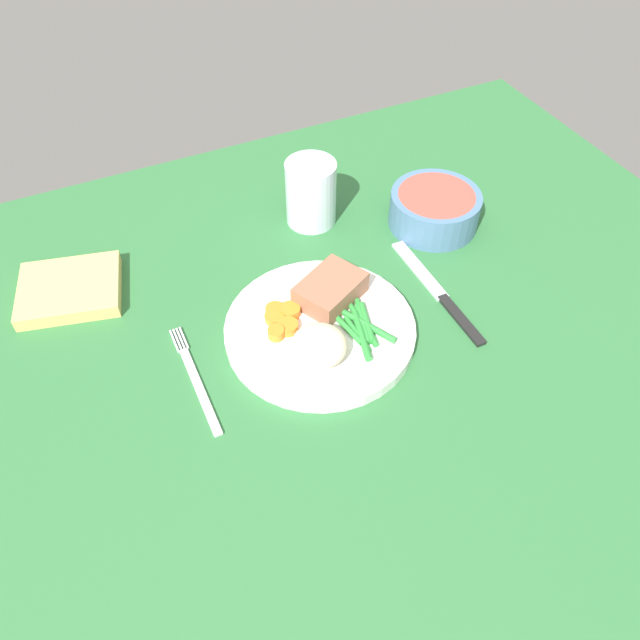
# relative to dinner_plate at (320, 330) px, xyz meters

# --- Properties ---
(dining_table) EXTENTS (1.20, 0.90, 0.02)m
(dining_table) POSITION_rel_dinner_plate_xyz_m (-0.01, -0.01, -0.02)
(dining_table) COLOR #2D6B38
(dining_table) RESTS_ON ground
(dinner_plate) EXTENTS (0.23, 0.23, 0.02)m
(dinner_plate) POSITION_rel_dinner_plate_xyz_m (0.00, 0.00, 0.00)
(dinner_plate) COLOR white
(dinner_plate) RESTS_ON dining_table
(meat_portion) EXTENTS (0.10, 0.09, 0.03)m
(meat_portion) POSITION_rel_dinner_plate_xyz_m (0.03, 0.04, 0.02)
(meat_portion) COLOR #936047
(meat_portion) RESTS_ON dinner_plate
(mashed_potatoes) EXTENTS (0.07, 0.06, 0.04)m
(mashed_potatoes) POSITION_rel_dinner_plate_xyz_m (-0.02, -0.04, 0.03)
(mashed_potatoes) COLOR beige
(mashed_potatoes) RESTS_ON dinner_plate
(carrot_slices) EXTENTS (0.05, 0.06, 0.01)m
(carrot_slices) POSITION_rel_dinner_plate_xyz_m (-0.04, 0.02, 0.01)
(carrot_slices) COLOR orange
(carrot_slices) RESTS_ON dinner_plate
(green_beans) EXTENTS (0.06, 0.10, 0.01)m
(green_beans) POSITION_rel_dinner_plate_xyz_m (0.04, -0.03, 0.01)
(green_beans) COLOR #2D8C38
(green_beans) RESTS_ON dinner_plate
(fork) EXTENTS (0.01, 0.17, 0.00)m
(fork) POSITION_rel_dinner_plate_xyz_m (-0.16, -0.00, -0.01)
(fork) COLOR silver
(fork) RESTS_ON dining_table
(knife) EXTENTS (0.02, 0.21, 0.01)m
(knife) POSITION_rel_dinner_plate_xyz_m (0.17, -0.00, -0.01)
(knife) COLOR black
(knife) RESTS_ON dining_table
(water_glass) EXTENTS (0.07, 0.07, 0.09)m
(water_glass) POSITION_rel_dinner_plate_xyz_m (0.08, 0.21, 0.03)
(water_glass) COLOR silver
(water_glass) RESTS_ON dining_table
(salad_bowl) EXTENTS (0.13, 0.13, 0.05)m
(salad_bowl) POSITION_rel_dinner_plate_xyz_m (0.24, 0.12, 0.02)
(salad_bowl) COLOR #4C7299
(salad_bowl) RESTS_ON dining_table
(napkin) EXTENTS (0.15, 0.13, 0.02)m
(napkin) POSITION_rel_dinner_plate_xyz_m (-0.26, 0.20, 0.00)
(napkin) COLOR #DBBC6B
(napkin) RESTS_ON dining_table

